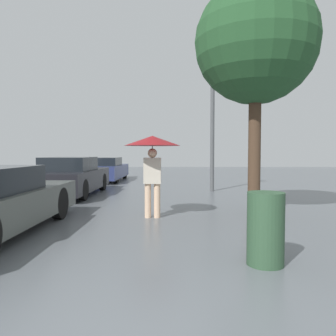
{
  "coord_description": "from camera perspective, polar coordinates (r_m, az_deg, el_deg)",
  "views": [
    {
      "loc": [
        0.09,
        -1.8,
        1.43
      ],
      "look_at": [
        -0.02,
        5.29,
        1.09
      ],
      "focal_mm": 35.0,
      "sensor_mm": 36.0,
      "label": 1
    }
  ],
  "objects": [
    {
      "name": "pedestrian",
      "position": [
        7.1,
        -2.74,
        3.33
      ],
      "size": [
        1.21,
        1.21,
        1.78
      ],
      "color": "beige",
      "rests_on": "ground_plane"
    },
    {
      "name": "parked_car_middle",
      "position": [
        11.43,
        -16.48,
        -1.52
      ],
      "size": [
        1.68,
        4.3,
        1.27
      ],
      "color": "black",
      "rests_on": "ground_plane"
    },
    {
      "name": "parked_car_farthest",
      "position": [
        16.74,
        -11.09,
        -0.28
      ],
      "size": [
        1.85,
        4.48,
        1.17
      ],
      "color": "navy",
      "rests_on": "ground_plane"
    },
    {
      "name": "tree",
      "position": [
        7.9,
        15.03,
        20.15
      ],
      "size": [
        2.68,
        2.68,
        5.17
      ],
      "color": "#473323",
      "rests_on": "ground_plane"
    },
    {
      "name": "street_lamp",
      "position": [
        12.23,
        7.75,
        10.85
      ],
      "size": [
        0.36,
        0.36,
        5.07
      ],
      "color": "#515456",
      "rests_on": "ground_plane"
    },
    {
      "name": "trash_bin",
      "position": [
        4.38,
        16.63,
        -10.08
      ],
      "size": [
        0.47,
        0.47,
        0.93
      ],
      "color": "#2D4C33",
      "rests_on": "ground_plane"
    }
  ]
}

